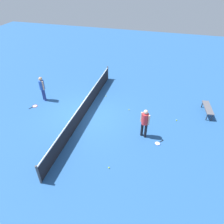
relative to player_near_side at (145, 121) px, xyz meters
name	(u,v)px	position (x,y,z in m)	size (l,w,h in m)	color
ground_plane	(85,115)	(0.93, 3.73, -1.01)	(40.00, 40.00, 0.00)	#265693
court_net	(84,108)	(0.93, 3.73, -0.51)	(10.09, 0.09, 1.07)	#4C4C51
player_near_side	(145,121)	(0.00, 0.00, 0.00)	(0.44, 0.51, 1.70)	black
player_far_side	(42,87)	(1.80, 6.96, 0.00)	(0.47, 0.48, 1.70)	navy
tennis_racket_near_player	(158,143)	(-0.36, -0.82, -1.00)	(0.56, 0.50, 0.03)	blue
tennis_racket_far_player	(34,106)	(0.92, 7.21, -1.00)	(0.60, 0.42, 0.03)	red
tennis_ball_near_player	(109,168)	(-2.56, 1.17, -0.98)	(0.07, 0.07, 0.07)	#C6E033
tennis_ball_by_net	(106,96)	(3.32, 3.10, -0.98)	(0.07, 0.07, 0.07)	#C6E033
tennis_ball_midcourt	(176,120)	(1.83, -1.70, -0.98)	(0.07, 0.07, 0.07)	#C6E033
tennis_ball_baseline	(129,110)	(2.15, 1.22, -0.98)	(0.07, 0.07, 0.07)	#C6E033
courtside_bench	(208,108)	(3.05, -3.44, -0.59)	(1.54, 0.58, 0.48)	#595960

